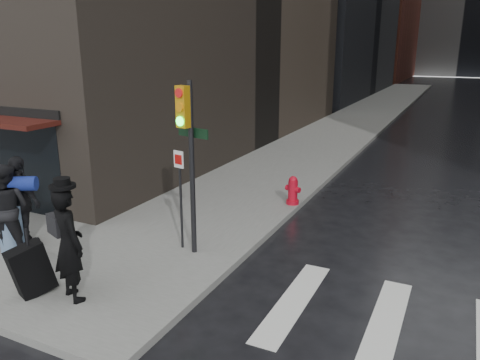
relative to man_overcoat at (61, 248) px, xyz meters
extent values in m
plane|color=black|center=(0.09, 0.84, -1.09)|extent=(140.00, 140.00, 0.00)
cube|color=slate|center=(0.09, 27.84, -1.01)|extent=(4.00, 50.00, 0.15)
cube|color=silver|center=(3.59, 1.84, -1.08)|extent=(0.50, 3.00, 0.01)
cube|color=silver|center=(5.19, 1.84, -1.08)|extent=(0.50, 3.00, 0.01)
imported|color=black|center=(0.15, 0.04, 0.08)|extent=(0.86, 0.72, 2.03)
cylinder|color=black|center=(0.15, 0.04, 1.11)|extent=(0.43, 0.43, 0.05)
cylinder|color=black|center=(0.15, 0.04, 1.17)|extent=(0.27, 0.27, 0.16)
cube|color=black|center=(-0.19, 0.10, 0.35)|extent=(0.45, 0.28, 0.35)
cube|color=black|center=(-0.58, -0.18, -0.46)|extent=(0.60, 0.85, 1.02)
cylinder|color=black|center=(-0.58, -0.18, 0.08)|extent=(0.04, 0.04, 0.47)
imported|color=black|center=(-2.50, 0.95, 0.03)|extent=(1.13, 1.00, 1.93)
cylinder|color=navy|center=(-2.24, 1.18, 0.54)|extent=(0.66, 0.55, 0.31)
imported|color=black|center=(-2.51, 1.30, 0.07)|extent=(1.21, 0.57, 2.01)
cylinder|color=black|center=(1.06, 2.60, 0.88)|extent=(0.11, 0.11, 3.62)
cube|color=orange|center=(1.02, 2.41, 2.19)|extent=(0.28, 0.22, 0.82)
cylinder|color=red|center=(1.00, 2.32, 2.46)|extent=(0.19, 0.09, 0.18)
cylinder|color=orange|center=(1.00, 2.32, 2.19)|extent=(0.19, 0.09, 0.18)
cylinder|color=#19E533|center=(1.00, 2.32, 1.92)|extent=(0.19, 0.09, 0.18)
cylinder|color=black|center=(0.71, 2.69, 0.15)|extent=(0.05, 0.05, 2.17)
cube|color=white|center=(0.71, 2.66, 1.06)|extent=(0.27, 0.08, 0.36)
cube|color=black|center=(1.06, 2.68, 1.65)|extent=(0.80, 0.22, 0.20)
cylinder|color=#B70B1E|center=(1.89, 6.53, -0.88)|extent=(0.35, 0.35, 0.11)
cylinder|color=#B70B1E|center=(1.89, 6.53, -0.61)|extent=(0.26, 0.26, 0.66)
sphere|color=#B70B1E|center=(1.89, 6.53, -0.25)|extent=(0.24, 0.24, 0.24)
cylinder|color=#B70B1E|center=(1.89, 6.53, -0.50)|extent=(0.47, 0.27, 0.15)
camera|label=1|loc=(5.97, -5.29, 3.32)|focal=35.00mm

